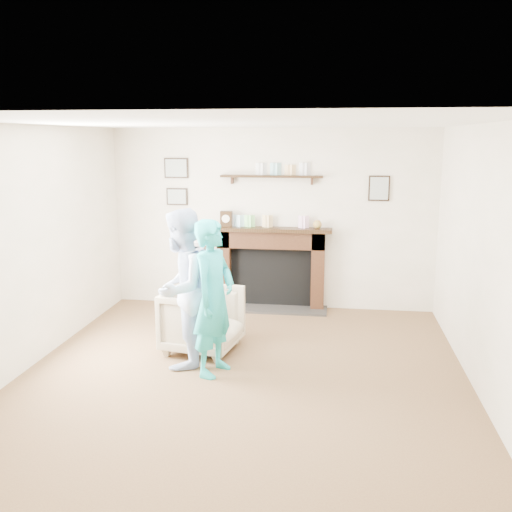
# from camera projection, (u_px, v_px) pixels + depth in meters

# --- Properties ---
(ground) EXTENTS (5.00, 5.00, 0.00)m
(ground) POSITION_uv_depth(u_px,v_px,m) (243.00, 375.00, 5.78)
(ground) COLOR brown
(ground) RESTS_ON ground
(room_shell) EXTENTS (4.54, 5.02, 2.52)m
(room_shell) POSITION_uv_depth(u_px,v_px,m) (253.00, 208.00, 6.12)
(room_shell) COLOR beige
(room_shell) RESTS_ON ground
(armchair) EXTENTS (0.90, 0.89, 0.72)m
(armchair) POSITION_uv_depth(u_px,v_px,m) (204.00, 350.00, 6.48)
(armchair) COLOR #C2B790
(armchair) RESTS_ON ground
(man) EXTENTS (0.77, 0.91, 1.66)m
(man) POSITION_uv_depth(u_px,v_px,m) (184.00, 364.00, 6.07)
(man) COLOR silver
(man) RESTS_ON ground
(woman) EXTENTS (0.53, 0.66, 1.59)m
(woman) POSITION_uv_depth(u_px,v_px,m) (215.00, 372.00, 5.86)
(woman) COLOR teal
(woman) RESTS_ON ground
(pedestal_table) EXTENTS (0.38, 0.38, 1.22)m
(pedestal_table) POSITION_uv_depth(u_px,v_px,m) (195.00, 273.00, 6.94)
(pedestal_table) COLOR black
(pedestal_table) RESTS_ON ground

